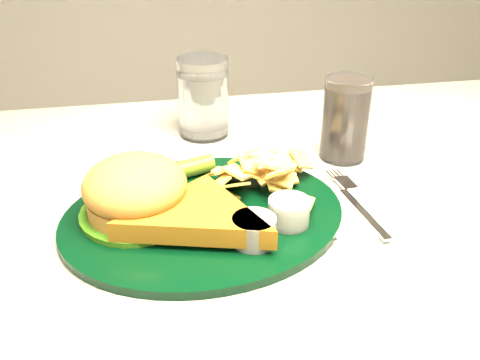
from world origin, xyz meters
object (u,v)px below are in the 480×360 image
(water_glass, at_px, (203,97))
(cola_glass, at_px, (345,119))
(dinner_plate, at_px, (203,192))
(fork_napkin, at_px, (361,210))

(water_glass, distance_m, cola_glass, 0.23)
(dinner_plate, bearing_deg, cola_glass, 20.85)
(dinner_plate, height_order, water_glass, water_glass)
(cola_glass, bearing_deg, dinner_plate, -149.64)
(water_glass, height_order, fork_napkin, water_glass)
(fork_napkin, bearing_deg, dinner_plate, 167.60)
(water_glass, relative_size, cola_glass, 1.03)
(cola_glass, bearing_deg, fork_napkin, -101.51)
(dinner_plate, height_order, cola_glass, cola_glass)
(water_glass, relative_size, fork_napkin, 0.83)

